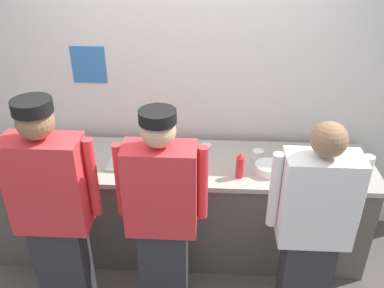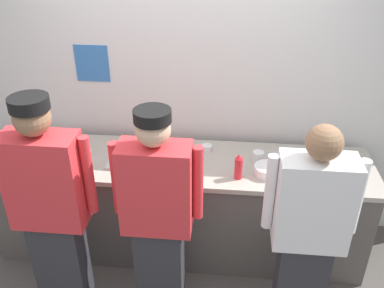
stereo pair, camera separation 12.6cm
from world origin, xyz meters
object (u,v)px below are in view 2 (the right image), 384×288
(chef_near_left, at_px, (51,209))
(chef_center, at_px, (157,215))
(ramekin_yellow_sauce, at_px, (62,150))
(ramekin_red_sauce, at_px, (86,152))
(chef_far_right, at_px, (308,233))
(mixing_bowl_steel, at_px, (321,167))
(deli_cup, at_px, (258,157))
(ramekin_green_sauce, at_px, (207,147))
(squeeze_bottle_primary, at_px, (239,167))
(plate_stack_front, at_px, (268,170))
(sheet_tray, at_px, (136,161))

(chef_near_left, bearing_deg, chef_center, 4.44)
(chef_near_left, bearing_deg, ramekin_yellow_sauce, 105.78)
(chef_center, xyz_separation_m, ramekin_red_sauce, (-0.72, 0.71, 0.03))
(chef_far_right, height_order, mixing_bowl_steel, chef_far_right)
(mixing_bowl_steel, bearing_deg, deli_cup, 163.44)
(ramekin_green_sauce, bearing_deg, squeeze_bottle_primary, -56.97)
(plate_stack_front, distance_m, sheet_tray, 1.05)
(ramekin_red_sauce, bearing_deg, sheet_tray, -10.19)
(chef_center, relative_size, squeeze_bottle_primary, 8.06)
(chef_center, bearing_deg, chef_far_right, -2.72)
(ramekin_green_sauce, bearing_deg, chef_center, -107.04)
(ramekin_green_sauce, bearing_deg, mixing_bowl_steel, -18.24)
(mixing_bowl_steel, bearing_deg, ramekin_yellow_sauce, 176.48)
(ramekin_red_sauce, distance_m, deli_cup, 1.42)
(chef_near_left, bearing_deg, squeeze_bottle_primary, 23.43)
(chef_far_right, distance_m, ramekin_red_sauce, 1.87)
(chef_near_left, height_order, ramekin_green_sauce, chef_near_left)
(chef_center, height_order, sheet_tray, chef_center)
(chef_far_right, relative_size, squeeze_bottle_primary, 7.92)
(chef_center, xyz_separation_m, sheet_tray, (-0.29, 0.63, 0.02))
(ramekin_green_sauce, bearing_deg, sheet_tray, -155.29)
(chef_center, relative_size, mixing_bowl_steel, 5.38)
(chef_center, xyz_separation_m, mixing_bowl_steel, (1.17, 0.60, 0.07))
(sheet_tray, relative_size, ramekin_green_sauce, 4.83)
(chef_center, height_order, plate_stack_front, chef_center)
(chef_far_right, bearing_deg, plate_stack_front, 110.80)
(chef_near_left, bearing_deg, ramekin_green_sauce, 43.83)
(chef_center, relative_size, chef_far_right, 1.02)
(deli_cup, bearing_deg, plate_stack_front, -69.12)
(mixing_bowl_steel, height_order, ramekin_green_sauce, mixing_bowl_steel)
(chef_center, bearing_deg, plate_stack_front, 36.31)
(mixing_bowl_steel, xyz_separation_m, sheet_tray, (-1.45, 0.04, -0.05))
(chef_near_left, xyz_separation_m, squeeze_bottle_primary, (1.25, 0.54, 0.07))
(chef_near_left, distance_m, sheet_tray, 0.81)
(chef_near_left, bearing_deg, sheet_tray, 58.27)
(squeeze_bottle_primary, distance_m, deli_cup, 0.30)
(mixing_bowl_steel, bearing_deg, ramekin_green_sauce, 161.76)
(squeeze_bottle_primary, relative_size, ramekin_yellow_sauce, 2.17)
(plate_stack_front, bearing_deg, mixing_bowl_steel, 5.12)
(sheet_tray, relative_size, ramekin_red_sauce, 4.51)
(ramekin_red_sauce, height_order, ramekin_yellow_sauce, ramekin_yellow_sauce)
(ramekin_yellow_sauce, height_order, deli_cup, deli_cup)
(mixing_bowl_steel, height_order, squeeze_bottle_primary, squeeze_bottle_primary)
(mixing_bowl_steel, relative_size, ramekin_green_sauce, 3.58)
(deli_cup, bearing_deg, ramekin_yellow_sauce, -179.60)
(mixing_bowl_steel, bearing_deg, chef_center, -152.94)
(mixing_bowl_steel, distance_m, deli_cup, 0.49)
(mixing_bowl_steel, xyz_separation_m, ramekin_green_sauce, (-0.89, 0.29, -0.04))
(chef_center, distance_m, ramekin_yellow_sauce, 1.18)
(sheet_tray, xyz_separation_m, deli_cup, (0.98, 0.10, 0.03))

